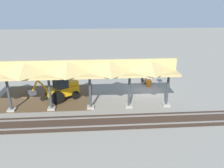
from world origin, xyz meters
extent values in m
plane|color=gray|center=(0.00, 0.00, 0.00)|extent=(120.00, 120.00, 0.00)
cube|color=brown|center=(11.36, 1.06, 0.00)|extent=(9.99, 7.00, 0.01)
cube|color=#9E998E|center=(-1.15, 4.05, 0.10)|extent=(0.70, 0.70, 0.20)
cylinder|color=#383D42|center=(-1.15, 4.05, 1.80)|extent=(0.24, 0.24, 3.60)
cube|color=#9E998E|center=(2.65, 4.05, 0.10)|extent=(0.70, 0.70, 0.20)
cylinder|color=#383D42|center=(2.65, 4.05, 1.80)|extent=(0.24, 0.24, 3.60)
cube|color=#9E998E|center=(6.44, 4.05, 0.10)|extent=(0.70, 0.70, 0.20)
cylinder|color=#383D42|center=(6.44, 4.05, 1.80)|extent=(0.24, 0.24, 3.60)
cube|color=#9E998E|center=(10.23, 4.05, 0.10)|extent=(0.70, 0.70, 0.20)
cylinder|color=#383D42|center=(10.23, 4.05, 1.80)|extent=(0.24, 0.24, 3.60)
cube|color=#9E998E|center=(14.02, 4.05, 0.10)|extent=(0.70, 0.70, 0.20)
cylinder|color=#383D42|center=(14.02, 4.05, 1.80)|extent=(0.24, 0.24, 3.60)
cube|color=tan|center=(8.33, 4.05, 3.70)|extent=(20.16, 3.20, 0.20)
cube|color=tan|center=(8.33, 4.05, 4.35)|extent=(20.16, 0.20, 1.10)
pyramid|color=tan|center=(0.75, 4.05, 4.35)|extent=(3.41, 3.20, 1.10)
pyramid|color=tan|center=(4.54, 4.05, 4.35)|extent=(3.41, 3.20, 1.10)
pyramid|color=tan|center=(8.33, 4.05, 4.35)|extent=(3.41, 3.20, 1.10)
pyramid|color=tan|center=(12.13, 4.05, 4.35)|extent=(3.41, 3.20, 1.10)
cube|color=slate|center=(0.00, 6.12, 0.07)|extent=(60.00, 0.08, 0.15)
cube|color=slate|center=(0.00, 7.56, 0.07)|extent=(60.00, 0.08, 0.15)
cube|color=#38281E|center=(0.00, 6.84, 0.01)|extent=(60.00, 2.58, 0.03)
cylinder|color=gray|center=(-1.91, -0.99, 0.97)|extent=(0.06, 0.06, 1.94)
cylinder|color=red|center=(-1.91, -0.99, 1.75)|extent=(0.65, 0.45, 0.76)
cube|color=orange|center=(9.36, 1.79, 0.97)|extent=(3.41, 2.78, 0.90)
cube|color=#1E262D|center=(9.53, 1.89, 2.12)|extent=(1.72, 1.68, 1.40)
cube|color=orange|center=(8.49, 1.25, 1.67)|extent=(1.55, 1.53, 0.50)
cylinder|color=black|center=(10.56, 1.68, 0.70)|extent=(1.35, 0.99, 1.40)
cylinder|color=black|center=(9.81, 2.90, 0.70)|extent=(1.35, 0.99, 1.40)
cylinder|color=black|center=(8.78, 0.67, 0.45)|extent=(0.92, 0.73, 0.90)
cylinder|color=black|center=(8.10, 1.77, 0.45)|extent=(0.92, 0.73, 0.90)
cylinder|color=orange|center=(11.12, 2.87, 2.08)|extent=(1.00, 0.71, 1.41)
cylinder|color=orange|center=(11.79, 3.28, 2.16)|extent=(0.76, 0.55, 1.21)
cube|color=#47474C|center=(12.07, 3.45, 1.60)|extent=(0.93, 1.00, 0.40)
cone|color=brown|center=(13.35, 0.33, 0.00)|extent=(4.25, 4.25, 1.67)
cylinder|color=#9E9384|center=(-0.50, -2.41, 0.51)|extent=(1.40, 1.33, 1.02)
cylinder|color=black|center=(0.03, -2.23, 0.51)|extent=(0.24, 0.63, 0.66)
cylinder|color=orange|center=(-0.59, -1.23, 0.45)|extent=(0.56, 0.56, 0.90)
camera|label=1|loc=(5.72, 23.40, 9.97)|focal=35.00mm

